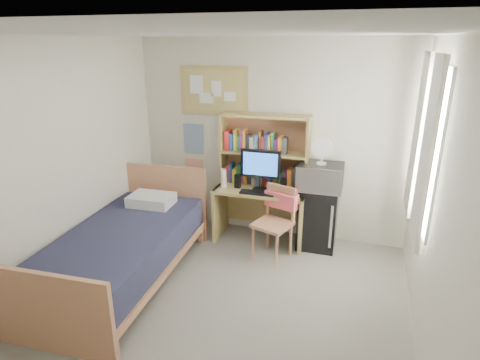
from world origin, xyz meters
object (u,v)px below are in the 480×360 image
(desk_chair, at_px, (272,224))
(speaker_right, at_px, (283,185))
(monitor, at_px, (260,170))
(mini_fridge, at_px, (318,217))
(desk, at_px, (261,214))
(bed, at_px, (123,256))
(bulletin_board, at_px, (214,91))
(speaker_left, at_px, (238,181))
(desk_fan, at_px, (322,152))
(microwave, at_px, (320,176))

(desk_chair, relative_size, speaker_right, 4.86)
(monitor, bearing_deg, mini_fridge, 7.70)
(desk, height_order, bed, desk)
(monitor, bearing_deg, bulletin_board, 153.59)
(desk, bearing_deg, mini_fridge, 3.12)
(speaker_left, distance_m, desk_fan, 1.14)
(desk_fan, bearing_deg, speaker_left, -175.32)
(speaker_left, bearing_deg, bed, -124.40)
(speaker_right, bearing_deg, microwave, 10.29)
(bulletin_board, xyz_separation_m, desk_fan, (1.49, -0.26, -0.64))
(bulletin_board, relative_size, microwave, 1.72)
(bulletin_board, xyz_separation_m, speaker_right, (1.05, -0.35, -1.09))
(microwave, xyz_separation_m, desk_fan, (0.00, 0.00, 0.32))
(bulletin_board, distance_m, bed, 2.39)
(bulletin_board, bearing_deg, microwave, -10.03)
(desk, distance_m, speaker_right, 0.55)
(mini_fridge, bearing_deg, bed, -143.47)
(monitor, distance_m, microwave, 0.75)
(bulletin_board, height_order, speaker_right, bulletin_board)
(mini_fridge, xyz_separation_m, desk_fan, (0.00, -0.02, 0.88))
(desk, relative_size, speaker_right, 6.33)
(speaker_left, relative_size, microwave, 0.33)
(mini_fridge, height_order, speaker_right, speaker_right)
(bulletin_board, xyz_separation_m, bed, (-0.44, -1.71, -1.61))
(mini_fridge, bearing_deg, bulletin_board, 170.01)
(desk_chair, relative_size, desk_fan, 2.87)
(bed, distance_m, monitor, 1.93)
(mini_fridge, height_order, bed, mini_fridge)
(desk, relative_size, desk_chair, 1.30)
(desk, xyz_separation_m, desk_fan, (0.74, 0.03, 0.91))
(speaker_left, bearing_deg, speaker_right, -0.00)
(mini_fridge, distance_m, speaker_right, 0.62)
(bulletin_board, height_order, microwave, bulletin_board)
(bulletin_board, relative_size, speaker_left, 5.24)
(mini_fridge, relative_size, speaker_right, 4.34)
(desk, xyz_separation_m, monitor, (0.00, -0.06, 0.64))
(desk, distance_m, desk_chair, 0.50)
(speaker_right, xyz_separation_m, desk_fan, (0.44, 0.09, 0.45))
(mini_fridge, distance_m, monitor, 0.96)
(mini_fridge, bearing_deg, speaker_left, -174.23)
(desk_chair, height_order, mini_fridge, desk_chair)
(monitor, bearing_deg, speaker_right, -0.00)
(bed, relative_size, speaker_left, 12.45)
(bulletin_board, relative_size, desk, 0.80)
(desk, bearing_deg, desk_chair, -59.43)
(bed, bearing_deg, monitor, 45.56)
(bulletin_board, xyz_separation_m, monitor, (0.75, -0.36, -0.92))
(desk, distance_m, bed, 1.85)
(bulletin_board, distance_m, speaker_right, 1.56)
(bed, bearing_deg, desk_chair, 31.53)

